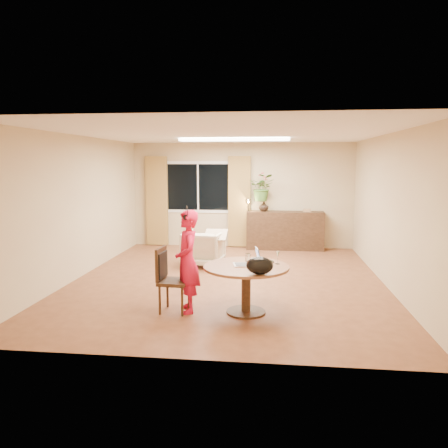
% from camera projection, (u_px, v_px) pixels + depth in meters
% --- Properties ---
extents(floor, '(6.50, 6.50, 0.00)m').
position_uv_depth(floor, '(228.00, 280.00, 7.89)').
color(floor, brown).
rests_on(floor, ground).
extents(ceiling, '(6.50, 6.50, 0.00)m').
position_uv_depth(ceiling, '(228.00, 134.00, 7.53)').
color(ceiling, white).
rests_on(ceiling, wall_back).
extents(wall_back, '(5.50, 0.00, 5.50)m').
position_uv_depth(wall_back, '(242.00, 195.00, 10.91)').
color(wall_back, tan).
rests_on(wall_back, floor).
extents(wall_left, '(0.00, 6.50, 6.50)m').
position_uv_depth(wall_left, '(79.00, 207.00, 8.02)').
color(wall_left, tan).
rests_on(wall_left, floor).
extents(wall_right, '(0.00, 6.50, 6.50)m').
position_uv_depth(wall_right, '(389.00, 211.00, 7.40)').
color(wall_right, tan).
rests_on(wall_right, floor).
extents(window, '(1.70, 0.03, 1.30)m').
position_uv_depth(window, '(198.00, 187.00, 10.99)').
color(window, white).
rests_on(window, wall_back).
extents(curtain_left, '(0.55, 0.08, 2.25)m').
position_uv_depth(curtain_left, '(157.00, 201.00, 11.08)').
color(curtain_left, olive).
rests_on(curtain_left, wall_back).
extents(curtain_right, '(0.55, 0.08, 2.25)m').
position_uv_depth(curtain_right, '(239.00, 202.00, 10.84)').
color(curtain_right, olive).
rests_on(curtain_right, wall_back).
extents(ceiling_panel, '(2.20, 0.35, 0.05)m').
position_uv_depth(ceiling_panel, '(234.00, 140.00, 8.72)').
color(ceiling_panel, white).
rests_on(ceiling_panel, ceiling).
extents(dining_table, '(1.20, 1.20, 0.68)m').
position_uv_depth(dining_table, '(246.00, 276.00, 6.09)').
color(dining_table, brown).
rests_on(dining_table, floor).
extents(dining_chair, '(0.48, 0.44, 0.92)m').
position_uv_depth(dining_chair, '(174.00, 280.00, 6.16)').
color(dining_chair, black).
rests_on(dining_chair, floor).
extents(child, '(0.61, 0.50, 1.45)m').
position_uv_depth(child, '(187.00, 261.00, 6.14)').
color(child, '#B80E26').
rests_on(child, floor).
extents(laptop, '(0.42, 0.32, 0.25)m').
position_uv_depth(laptop, '(247.00, 256.00, 6.09)').
color(laptop, '#B7B7BC').
rests_on(laptop, dining_table).
extents(tumbler, '(0.08, 0.08, 0.11)m').
position_uv_depth(tumbler, '(248.00, 257.00, 6.35)').
color(tumbler, white).
rests_on(tumbler, dining_table).
extents(wine_glass, '(0.07, 0.07, 0.19)m').
position_uv_depth(wine_glass, '(278.00, 258.00, 6.17)').
color(wine_glass, white).
rests_on(wine_glass, dining_table).
extents(pot_lid, '(0.28, 0.28, 0.04)m').
position_uv_depth(pot_lid, '(266.00, 261.00, 6.28)').
color(pot_lid, white).
rests_on(pot_lid, dining_table).
extents(handbag, '(0.37, 0.23, 0.23)m').
position_uv_depth(handbag, '(260.00, 266.00, 5.58)').
color(handbag, black).
rests_on(handbag, dining_table).
extents(armchair, '(0.86, 0.88, 0.72)m').
position_uv_depth(armchair, '(204.00, 248.00, 8.97)').
color(armchair, '#C3AE9A').
rests_on(armchair, floor).
extents(throw, '(0.45, 0.55, 0.03)m').
position_uv_depth(throw, '(216.00, 231.00, 8.83)').
color(throw, beige).
rests_on(throw, armchair).
extents(sideboard, '(1.86, 0.46, 0.93)m').
position_uv_depth(sideboard, '(285.00, 230.00, 10.66)').
color(sideboard, black).
rests_on(sideboard, floor).
extents(vase, '(0.25, 0.25, 0.25)m').
position_uv_depth(vase, '(264.00, 206.00, 10.64)').
color(vase, black).
rests_on(vase, sideboard).
extents(bouquet, '(0.63, 0.55, 0.66)m').
position_uv_depth(bouquet, '(262.00, 188.00, 10.58)').
color(bouquet, '#2D6E29').
rests_on(bouquet, vase).
extents(book_stack, '(0.21, 0.18, 0.08)m').
position_uv_depth(book_stack, '(307.00, 210.00, 10.53)').
color(book_stack, '#8F6548').
rests_on(book_stack, sideboard).
extents(desk_lamp, '(0.17, 0.17, 0.32)m').
position_uv_depth(desk_lamp, '(248.00, 205.00, 10.63)').
color(desk_lamp, black).
rests_on(desk_lamp, sideboard).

